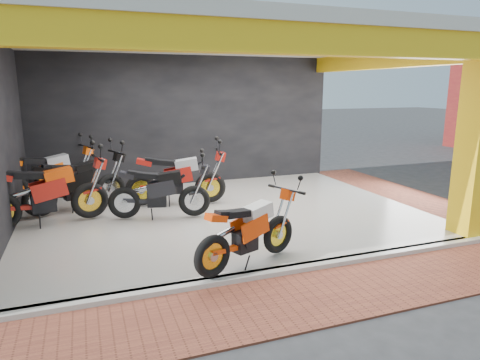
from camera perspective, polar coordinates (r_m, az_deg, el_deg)
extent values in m
plane|color=#2D2D30|center=(7.32, 2.78, -9.23)|extent=(80.00, 80.00, 0.00)
cube|color=silver|center=(9.07, -2.17, -4.58)|extent=(8.00, 6.00, 0.10)
cube|color=beige|center=(8.73, -2.37, 18.32)|extent=(8.40, 6.40, 0.20)
cube|color=black|center=(11.71, -7.02, 7.64)|extent=(8.20, 0.20, 3.50)
cube|color=yellow|center=(8.52, 29.07, 4.46)|extent=(0.50, 0.50, 3.50)
cube|color=yellow|center=(5.93, 7.10, 18.16)|extent=(8.40, 0.30, 0.40)
cube|color=yellow|center=(10.64, 19.36, 14.96)|extent=(0.30, 6.40, 0.40)
cube|color=silver|center=(6.45, 6.41, -11.90)|extent=(8.00, 0.20, 0.10)
cube|color=brown|center=(5.85, 9.94, -15.06)|extent=(9.00, 1.40, 0.03)
cube|color=brown|center=(11.46, 21.29, -2.02)|extent=(1.40, 7.00, 0.03)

